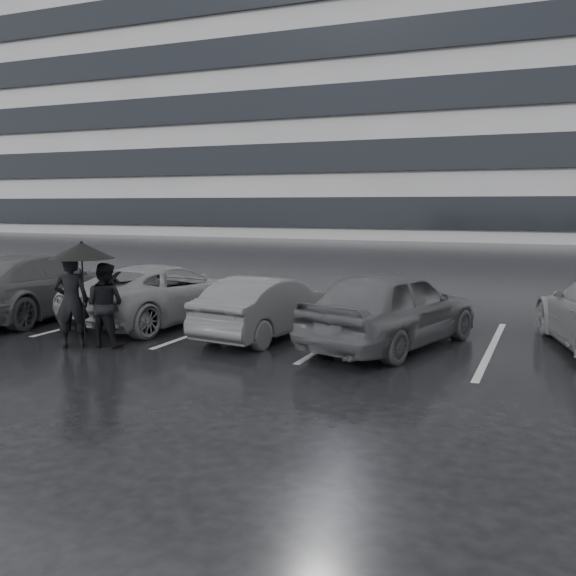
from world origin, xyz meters
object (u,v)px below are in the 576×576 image
Objects in this scene: pedestrian_left at (71,302)px; car_west_b at (164,293)px; car_main at (392,308)px; car_west_a at (268,307)px; pedestrian_right at (105,305)px; car_west_c at (35,286)px.

car_west_b is at bearing -124.90° from pedestrian_left.
car_west_b is at bearing 10.40° from car_main.
car_west_a is 3.64m from pedestrian_left.
pedestrian_right is at bearing 38.36° from car_main.
car_west_b is 0.92× the size of car_west_c.
car_west_a is at bearing 176.88° from car_west_c.
car_west_c is 3.93m from pedestrian_right.
car_west_c is (-5.81, -0.11, 0.14)m from car_west_a.
car_west_b is 2.52m from pedestrian_right.
pedestrian_left is at bearing 45.84° from car_west_a.
car_west_c is (-8.27, -0.13, 0.01)m from car_main.
pedestrian_left is (-0.10, -2.78, 0.20)m from car_west_b.
car_west_b is (-5.21, 0.51, -0.08)m from car_main.
car_west_a is 0.72× the size of car_west_c.
car_west_a is 2.35× the size of pedestrian_right.
car_west_a is 5.81m from car_west_c.
car_west_a is (-2.45, -0.02, -0.13)m from car_main.
pedestrian_left is (-5.31, -2.26, 0.12)m from car_main.
car_main is 5.24m from car_west_b.
car_west_a is 3.06m from pedestrian_right.
car_west_b is at bearing -172.36° from car_west_c.
pedestrian_right is at bearing 106.96° from car_west_b.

